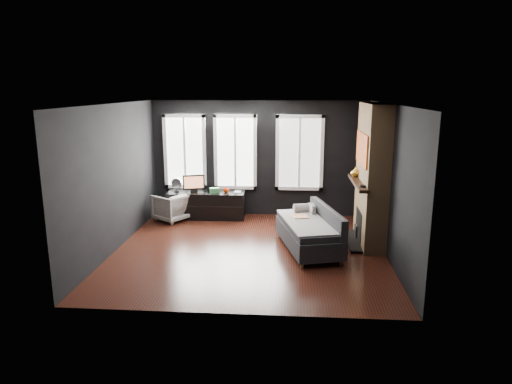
# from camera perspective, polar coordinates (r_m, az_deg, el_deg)

# --- Properties ---
(floor) EXTENTS (5.00, 5.00, 0.00)m
(floor) POSITION_cam_1_polar(r_m,az_deg,el_deg) (8.65, -0.82, -7.23)
(floor) COLOR black
(floor) RESTS_ON ground
(ceiling) EXTENTS (5.00, 5.00, 0.00)m
(ceiling) POSITION_cam_1_polar(r_m,az_deg,el_deg) (8.12, -0.88, 10.95)
(ceiling) COLOR white
(ceiling) RESTS_ON ground
(wall_back) EXTENTS (5.00, 0.02, 2.70)m
(wall_back) POSITION_cam_1_polar(r_m,az_deg,el_deg) (10.73, 0.35, 4.19)
(wall_back) COLOR black
(wall_back) RESTS_ON ground
(wall_left) EXTENTS (0.02, 5.00, 2.70)m
(wall_left) POSITION_cam_1_polar(r_m,az_deg,el_deg) (8.86, -17.18, 1.74)
(wall_left) COLOR black
(wall_left) RESTS_ON ground
(wall_right) EXTENTS (0.02, 5.00, 2.70)m
(wall_right) POSITION_cam_1_polar(r_m,az_deg,el_deg) (8.43, 16.33, 1.26)
(wall_right) COLOR black
(wall_right) RESTS_ON ground
(windows) EXTENTS (4.00, 0.16, 1.76)m
(windows) POSITION_cam_1_polar(r_m,az_deg,el_deg) (10.63, -2.11, 9.68)
(windows) COLOR white
(windows) RESTS_ON wall_back
(fireplace) EXTENTS (0.70, 1.62, 2.70)m
(fireplace) POSITION_cam_1_polar(r_m,az_deg,el_deg) (8.97, 14.31, 2.06)
(fireplace) COLOR #93724C
(fireplace) RESTS_ON floor
(sofa) EXTENTS (1.37, 2.05, 0.81)m
(sofa) POSITION_cam_1_polar(r_m,az_deg,el_deg) (8.59, 6.59, -4.61)
(sofa) COLOR black
(sofa) RESTS_ON floor
(stripe_pillow) EXTENTS (0.14, 0.31, 0.30)m
(stripe_pillow) POSITION_cam_1_polar(r_m,az_deg,el_deg) (9.08, 6.96, -2.48)
(stripe_pillow) COLOR gray
(stripe_pillow) RESTS_ON sofa
(armchair) EXTENTS (0.90, 0.91, 0.70)m
(armchair) POSITION_cam_1_polar(r_m,az_deg,el_deg) (10.59, -10.51, -1.70)
(armchair) COLOR white
(armchair) RESTS_ON floor
(media_console) EXTENTS (1.80, 0.59, 0.61)m
(media_console) POSITION_cam_1_polar(r_m,az_deg,el_deg) (10.71, -6.23, -1.61)
(media_console) COLOR black
(media_console) RESTS_ON floor
(monitor) EXTENTS (0.52, 0.25, 0.45)m
(monitor) POSITION_cam_1_polar(r_m,az_deg,el_deg) (10.66, -7.79, 1.23)
(monitor) COLOR black
(monitor) RESTS_ON media_console
(desk_fan) EXTENTS (0.27, 0.27, 0.34)m
(desk_fan) POSITION_cam_1_polar(r_m,az_deg,el_deg) (10.70, -9.89, 0.90)
(desk_fan) COLOR #969696
(desk_fan) RESTS_ON media_console
(mug) EXTENTS (0.14, 0.12, 0.13)m
(mug) POSITION_cam_1_polar(r_m,az_deg,el_deg) (10.52, -3.76, 0.27)
(mug) COLOR red
(mug) RESTS_ON media_console
(book) EXTENTS (0.15, 0.02, 0.20)m
(book) POSITION_cam_1_polar(r_m,az_deg,el_deg) (10.57, -2.71, 0.53)
(book) COLOR tan
(book) RESTS_ON media_console
(storage_box) EXTENTS (0.25, 0.20, 0.12)m
(storage_box) POSITION_cam_1_polar(r_m,az_deg,el_deg) (10.52, -5.21, 0.21)
(storage_box) COLOR #367844
(storage_box) RESTS_ON media_console
(mantel_vase) EXTENTS (0.25, 0.26, 0.19)m
(mantel_vase) POSITION_cam_1_polar(r_m,az_deg,el_deg) (9.38, 12.34, 2.47)
(mantel_vase) COLOR gold
(mantel_vase) RESTS_ON fireplace
(mantel_clock) EXTENTS (0.14, 0.14, 0.04)m
(mantel_clock) POSITION_cam_1_polar(r_m,az_deg,el_deg) (8.42, 13.22, 0.71)
(mantel_clock) COLOR black
(mantel_clock) RESTS_ON fireplace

